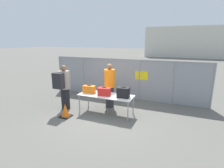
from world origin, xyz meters
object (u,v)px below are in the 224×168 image
object	(u,v)px
inspection_table	(106,96)
utility_trailer	(157,83)
traveler_hooded	(64,86)
suitcase_orange	(89,89)
suitcase_black	(123,92)
suitcase_red	(104,92)
security_worker_near	(110,85)
traffic_cone	(65,111)

from	to	relation	value
inspection_table	utility_trailer	distance (m)	4.64
inspection_table	traveler_hooded	size ratio (longest dim) A/B	1.14
inspection_table	suitcase_orange	world-z (taller)	suitcase_orange
suitcase_black	utility_trailer	xyz separation A→B (m)	(0.55, 4.47, -0.58)
suitcase_red	utility_trailer	world-z (taller)	suitcase_red
suitcase_red	security_worker_near	xyz separation A→B (m)	(-0.13, 0.81, 0.06)
suitcase_red	security_worker_near	bearing A→B (deg)	98.85
suitcase_black	security_worker_near	distance (m)	1.15
security_worker_near	suitcase_black	bearing A→B (deg)	158.15
security_worker_near	suitcase_orange	bearing A→B (deg)	71.47
suitcase_orange	suitcase_red	world-z (taller)	suitcase_red
utility_trailer	traveler_hooded	bearing A→B (deg)	-122.57
security_worker_near	utility_trailer	bearing A→B (deg)	-91.80
suitcase_black	utility_trailer	size ratio (longest dim) A/B	0.12
security_worker_near	suitcase_red	bearing A→B (deg)	117.91
utility_trailer	inspection_table	bearing A→B (deg)	-105.75
traveler_hooded	utility_trailer	world-z (taller)	traveler_hooded
traffic_cone	suitcase_red	bearing A→B (deg)	32.24
inspection_table	security_worker_near	distance (m)	0.79
utility_trailer	traffic_cone	bearing A→B (deg)	-115.46
utility_trailer	suitcase_red	bearing A→B (deg)	-105.89
security_worker_near	traffic_cone	size ratio (longest dim) A/B	3.69
suitcase_black	traffic_cone	bearing A→B (deg)	-156.86
inspection_table	traffic_cone	size ratio (longest dim) A/B	4.16
inspection_table	suitcase_red	world-z (taller)	suitcase_red
suitcase_orange	traffic_cone	size ratio (longest dim) A/B	1.01
inspection_table	traveler_hooded	xyz separation A→B (m)	(-1.76, -0.27, 0.30)
inspection_table	suitcase_orange	size ratio (longest dim) A/B	4.10
suitcase_black	traveler_hooded	world-z (taller)	traveler_hooded
suitcase_black	traffic_cone	xyz separation A→B (m)	(-1.98, -0.85, -0.71)
suitcase_orange	utility_trailer	bearing A→B (deg)	66.00
security_worker_near	traveler_hooded	bearing A→B (deg)	51.03
suitcase_black	traffic_cone	size ratio (longest dim) A/B	0.92
suitcase_red	utility_trailer	bearing A→B (deg)	74.11
suitcase_orange	suitcase_black	world-z (taller)	suitcase_black
utility_trailer	suitcase_orange	bearing A→B (deg)	-114.00
traveler_hooded	security_worker_near	bearing A→B (deg)	36.83
suitcase_black	suitcase_orange	bearing A→B (deg)	179.45
traffic_cone	suitcase_orange	bearing A→B (deg)	57.51
suitcase_black	traveler_hooded	distance (m)	2.48
suitcase_orange	suitcase_red	xyz separation A→B (m)	(0.69, -0.08, 0.00)
inspection_table	utility_trailer	world-z (taller)	inspection_table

